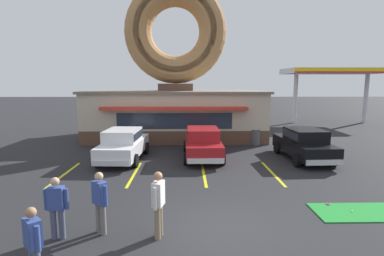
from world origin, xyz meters
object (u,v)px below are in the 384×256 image
at_px(golf_ball, 352,211).
at_px(car_red, 203,142).
at_px(car_black, 304,143).
at_px(pedestrian_blue_sweater_man, 33,242).
at_px(pedestrian_clipboard_woman, 100,200).
at_px(trash_bin, 256,137).
at_px(car_white, 123,143).
at_px(pedestrian_hooded_kid, 57,205).
at_px(pedestrian_leather_jacket_man, 158,201).

bearing_deg(golf_ball, car_red, 121.64).
height_order(golf_ball, car_black, car_black).
relative_size(pedestrian_blue_sweater_man, pedestrian_clipboard_woman, 0.95).
bearing_deg(trash_bin, car_red, -136.58).
xyz_separation_m(golf_ball, car_white, (-8.19, 6.42, 0.82)).
bearing_deg(trash_bin, car_black, -66.64).
height_order(pedestrian_blue_sweater_man, pedestrian_hooded_kid, pedestrian_hooded_kid).
relative_size(car_black, pedestrian_blue_sweater_man, 2.97).
bearing_deg(pedestrian_clipboard_woman, trash_bin, 59.47).
bearing_deg(pedestrian_hooded_kid, car_red, 63.43).
distance_m(car_white, pedestrian_leather_jacket_man, 8.15).
distance_m(golf_ball, car_red, 7.97).
bearing_deg(pedestrian_blue_sweater_man, pedestrian_hooded_kid, 99.20).
distance_m(car_white, car_red, 4.04).
xyz_separation_m(car_red, trash_bin, (3.55, 3.36, -0.37)).
bearing_deg(pedestrian_clipboard_woman, pedestrian_leather_jacket_man, -8.77).
relative_size(pedestrian_blue_sweater_man, trash_bin, 1.60).
relative_size(car_black, trash_bin, 4.74).
relative_size(golf_ball, car_red, 0.01).
bearing_deg(car_white, pedestrian_blue_sweater_man, -88.56).
height_order(golf_ball, car_white, car_white).
xyz_separation_m(car_red, pedestrian_blue_sweater_man, (-3.79, -9.82, -0.02)).
distance_m(car_white, trash_bin, 8.44).
height_order(pedestrian_hooded_kid, pedestrian_clipboard_woman, pedestrian_clipboard_woman).
xyz_separation_m(golf_ball, pedestrian_leather_jacket_man, (-5.71, -1.34, 0.90)).
height_order(car_black, pedestrian_leather_jacket_man, pedestrian_leather_jacket_man).
bearing_deg(trash_bin, pedestrian_leather_jacket_man, -113.99).
distance_m(car_black, trash_bin, 4.07).
height_order(car_white, pedestrian_blue_sweater_man, car_white).
distance_m(pedestrian_blue_sweater_man, trash_bin, 15.09).
height_order(car_black, trash_bin, car_black).
bearing_deg(pedestrian_blue_sweater_man, pedestrian_leather_jacket_man, 37.49).
bearing_deg(pedestrian_leather_jacket_man, trash_bin, 66.01).
bearing_deg(car_black, pedestrian_hooded_kid, -139.89).
xyz_separation_m(car_white, trash_bin, (7.58, 3.69, -0.37)).
xyz_separation_m(car_red, pedestrian_leather_jacket_man, (-1.55, -8.09, 0.08)).
xyz_separation_m(car_black, trash_bin, (-1.61, 3.72, -0.37)).
relative_size(golf_ball, pedestrian_hooded_kid, 0.03).
xyz_separation_m(car_white, pedestrian_clipboard_woman, (0.96, -7.53, 0.04)).
bearing_deg(car_black, car_white, 179.82).
xyz_separation_m(pedestrian_blue_sweater_man, pedestrian_hooded_kid, (-0.27, 1.69, 0.03)).
bearing_deg(car_black, pedestrian_leather_jacket_man, -130.92).
bearing_deg(car_red, golf_ball, -58.36).
bearing_deg(trash_bin, pedestrian_blue_sweater_man, -119.12).
xyz_separation_m(golf_ball, pedestrian_hooded_kid, (-8.22, -1.38, 0.83)).
bearing_deg(car_white, pedestrian_hooded_kid, -90.26).
height_order(car_white, pedestrian_leather_jacket_man, pedestrian_leather_jacket_man).
bearing_deg(pedestrian_blue_sweater_man, pedestrian_clipboard_woman, 69.70).
bearing_deg(pedestrian_hooded_kid, pedestrian_clipboard_woman, 15.05).
bearing_deg(car_red, trash_bin, 43.42).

